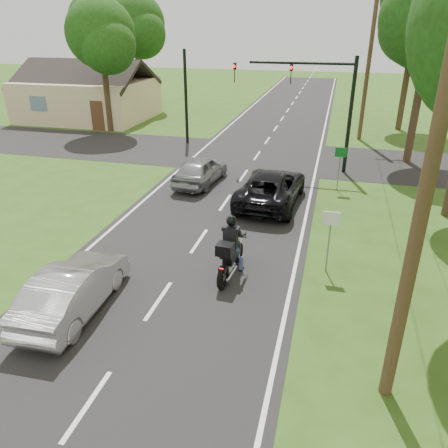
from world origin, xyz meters
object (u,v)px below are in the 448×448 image
Objects in this scene: motorcycle_rider at (230,253)px; utility_pole_near at (430,173)px; silver_sedan at (73,289)px; silver_suv at (200,170)px; sign_white at (330,227)px; utility_pole_far at (369,63)px; traffic_signal at (316,93)px; sign_green at (340,158)px; dark_suv at (271,187)px.

utility_pole_near reaches higher than motorcycle_rider.
silver_suv reaches higher than silver_sedan.
motorcycle_rider is 3.27m from sign_white.
sign_white reaches higher than motorcycle_rider.
utility_pole_near is at bearing -73.24° from sign_white.
motorcycle_rider reaches higher than silver_suv.
silver_sedan is at bearing -138.29° from motorcycle_rider.
sign_white is (-1.50, -19.02, -3.49)m from utility_pole_far.
sign_green is at bearing -62.62° from traffic_signal.
motorcycle_rider is 21.01m from utility_pole_far.
traffic_signal is (1.63, 12.08, 3.31)m from motorcycle_rider.
utility_pole_near reaches higher than dark_suv.
dark_suv is 3.90m from sign_green.
silver_sedan is (-4.09, -9.50, -0.05)m from dark_suv.
utility_pole_near is (8.05, -12.23, 4.36)m from silver_suv.
silver_sedan is (-3.80, -2.92, -0.11)m from motorcycle_rider.
silver_sedan is at bearing -120.25° from sign_green.
utility_pole_near is at bearing 114.96° from dark_suv.
silver_sedan is 13.90m from sign_green.
dark_suv is at bearing -107.25° from utility_pole_far.
silver_suv is (0.23, 11.23, 0.01)m from silver_sedan.
sign_green is at bearing 74.74° from motorcycle_rider.
dark_suv is 14.78m from utility_pole_far.
motorcycle_rider is 0.58× the size of silver_suv.
traffic_signal is 16.28m from utility_pole_near.
silver_suv is 14.91m from utility_pole_far.
sign_green is at bearing 95.72° from utility_pole_near.
silver_suv is at bearing -144.06° from traffic_signal.
dark_suv is 1.29× the size of silver_suv.
utility_pole_far reaches higher than sign_white.
silver_suv is 15.28m from utility_pole_near.
silver_sedan is at bearing 94.37° from silver_suv.
dark_suv is at bearing -103.60° from traffic_signal.
utility_pole_far reaches higher than silver_suv.
dark_suv reaches higher than silver_suv.
traffic_signal is at bearing -109.68° from utility_pole_far.
dark_suv is 6.20m from sign_white.
utility_pole_far is 4.71× the size of sign_green.
utility_pole_far is at bearing 81.54° from motorcycle_rider.
sign_white is 1.00× the size of sign_green.
motorcycle_rider is 0.45× the size of dark_suv.
sign_white is (2.99, 1.06, 0.77)m from motorcycle_rider.
sign_green reaches higher than silver_sedan.
traffic_signal is at bearing 97.05° from sign_white.
dark_suv is 10.34m from silver_sedan.
sign_white is (6.55, -7.25, 0.87)m from silver_suv.
silver_sedan is 0.43× the size of utility_pole_near.
dark_suv is 0.54× the size of utility_pole_near.
silver_sedan is 16.31m from traffic_signal.
utility_pole_far is at bearing 85.49° from sign_white.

